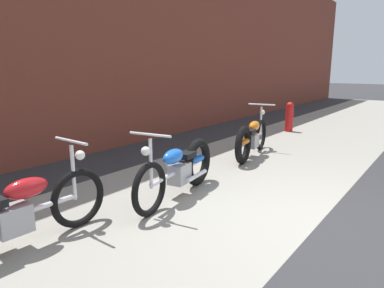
{
  "coord_description": "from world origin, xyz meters",
  "views": [
    {
      "loc": [
        -3.76,
        -1.06,
        1.78
      ],
      "look_at": [
        0.0,
        1.76,
        0.75
      ],
      "focal_mm": 32.43,
      "sensor_mm": 36.0,
      "label": 1
    }
  ],
  "objects": [
    {
      "name": "motorcycle_orange",
      "position": [
        2.39,
        2.08,
        0.4
      ],
      "size": [
        1.99,
        0.67,
        1.03
      ],
      "rotation": [
        0.0,
        0.0,
        0.2
      ],
      "color": "black",
      "rests_on": "ground"
    },
    {
      "name": "ground_plane",
      "position": [
        0.0,
        0.0,
        0.0
      ],
      "size": [
        80.0,
        80.0,
        0.0
      ],
      "primitive_type": "plane",
      "color": "#2D2D30"
    },
    {
      "name": "fire_hydrant",
      "position": [
        5.74,
        2.59,
        0.42
      ],
      "size": [
        0.22,
        0.22,
        0.84
      ],
      "color": "red",
      "rests_on": "ground"
    },
    {
      "name": "sidewalk_slab",
      "position": [
        0.0,
        1.75,
        0.0
      ],
      "size": [
        36.0,
        3.5,
        0.01
      ],
      "primitive_type": "cube",
      "color": "gray",
      "rests_on": "ground"
    },
    {
      "name": "motorcycle_blue",
      "position": [
        -0.07,
        1.88,
        0.4
      ],
      "size": [
        2.0,
        0.61,
        1.03
      ],
      "rotation": [
        0.0,
        0.0,
        3.3
      ],
      "color": "black",
      "rests_on": "ground"
    },
    {
      "name": "brick_building_wall",
      "position": [
        0.0,
        5.2,
        2.72
      ],
      "size": [
        36.0,
        0.5,
        5.43
      ],
      "primitive_type": "cube",
      "color": "brown",
      "rests_on": "ground"
    },
    {
      "name": "motorcycle_red",
      "position": [
        -2.37,
        2.21,
        0.4
      ],
      "size": [
        2.01,
        0.58,
        1.03
      ],
      "rotation": [
        0.0,
        0.0,
        -0.02
      ],
      "color": "black",
      "rests_on": "ground"
    }
  ]
}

